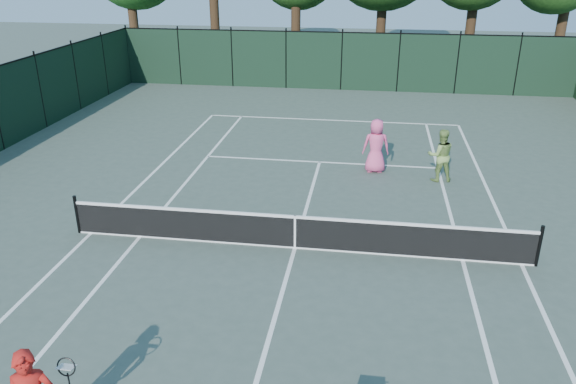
# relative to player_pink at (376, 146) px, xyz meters

# --- Properties ---
(ground) EXTENTS (90.00, 90.00, 0.00)m
(ground) POSITION_rel_player_pink_xyz_m (-1.94, -5.76, -0.92)
(ground) COLOR #425046
(ground) RESTS_ON ground
(sideline_doubles_left) EXTENTS (0.10, 23.77, 0.01)m
(sideline_doubles_left) POSITION_rel_player_pink_xyz_m (-7.43, -5.76, -0.91)
(sideline_doubles_left) COLOR white
(sideline_doubles_left) RESTS_ON ground
(sideline_doubles_right) EXTENTS (0.10, 23.77, 0.01)m
(sideline_doubles_right) POSITION_rel_player_pink_xyz_m (3.54, -5.76, -0.91)
(sideline_doubles_right) COLOR white
(sideline_doubles_right) RESTS_ON ground
(sideline_singles_left) EXTENTS (0.10, 23.77, 0.01)m
(sideline_singles_left) POSITION_rel_player_pink_xyz_m (-6.06, -5.76, -0.91)
(sideline_singles_left) COLOR white
(sideline_singles_left) RESTS_ON ground
(sideline_singles_right) EXTENTS (0.10, 23.77, 0.01)m
(sideline_singles_right) POSITION_rel_player_pink_xyz_m (2.17, -5.76, -0.91)
(sideline_singles_right) COLOR white
(sideline_singles_right) RESTS_ON ground
(baseline_far) EXTENTS (10.97, 0.10, 0.01)m
(baseline_far) POSITION_rel_player_pink_xyz_m (-1.94, 6.12, -0.91)
(baseline_far) COLOR white
(baseline_far) RESTS_ON ground
(service_line_far) EXTENTS (8.23, 0.10, 0.01)m
(service_line_far) POSITION_rel_player_pink_xyz_m (-1.94, 0.64, -0.91)
(service_line_far) COLOR white
(service_line_far) RESTS_ON ground
(center_service_line) EXTENTS (0.10, 12.80, 0.01)m
(center_service_line) POSITION_rel_player_pink_xyz_m (-1.94, -5.76, -0.91)
(center_service_line) COLOR white
(center_service_line) RESTS_ON ground
(tennis_net) EXTENTS (11.69, 0.09, 1.06)m
(tennis_net) POSITION_rel_player_pink_xyz_m (-1.94, -5.76, -0.44)
(tennis_net) COLOR black
(tennis_net) RESTS_ON ground
(fence_far) EXTENTS (24.00, 0.05, 3.00)m
(fence_far) POSITION_rel_player_pink_xyz_m (-1.94, 12.24, 0.58)
(fence_far) COLOR black
(fence_far) RESTS_ON ground
(player_pink) EXTENTS (0.95, 0.67, 1.83)m
(player_pink) POSITION_rel_player_pink_xyz_m (0.00, 0.00, 0.00)
(player_pink) COLOR #EB538C
(player_pink) RESTS_ON ground
(player_green) EXTENTS (0.94, 0.79, 1.73)m
(player_green) POSITION_rel_player_pink_xyz_m (2.06, -0.51, -0.05)
(player_green) COLOR #83A552
(player_green) RESTS_ON ground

